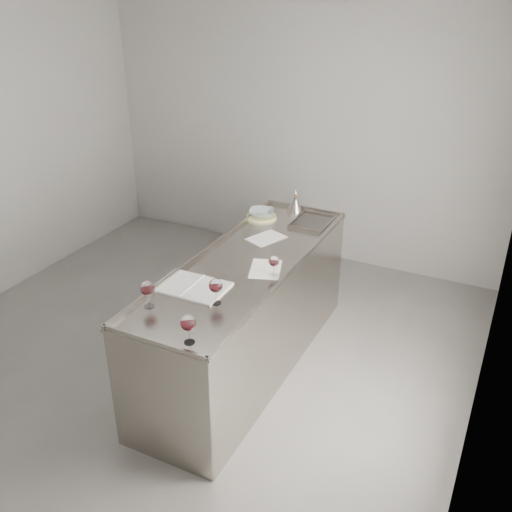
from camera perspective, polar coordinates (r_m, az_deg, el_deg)
The scene contains 12 objects.
room_shell at distance 4.13m, azimuth -9.17°, elevation 4.81°, with size 4.54×5.04×2.84m.
counter at distance 4.54m, azimuth -0.94°, elevation -5.86°, with size 0.77×2.42×0.97m.
wine_glass_left at distance 3.75m, azimuth -10.79°, elevation -3.24°, with size 0.10×0.10×0.19m.
wine_glass_middle at distance 3.73m, azimuth -4.06°, elevation -3.02°, with size 0.09×0.09×0.18m.
wine_glass_right at distance 3.36m, azimuth -6.79°, elevation -6.73°, with size 0.09×0.09×0.19m.
wine_glass_small at distance 4.07m, azimuth 1.79°, elevation -0.57°, with size 0.08×0.08×0.16m.
notebook at distance 3.99m, azimuth -6.44°, elevation -3.06°, with size 0.49×0.34×0.02m.
loose_paper_top at distance 4.20m, azimuth 0.96°, elevation -1.30°, with size 0.22×0.32×0.00m, color white.
loose_paper_under at distance 4.69m, azimuth 1.03°, elevation 1.82°, with size 0.21×0.30×0.00m, color white.
trivet at distance 5.10m, azimuth 0.56°, elevation 3.96°, with size 0.26×0.26×0.02m, color #C9C682.
ceramic_bowl at distance 5.08m, azimuth 0.56°, elevation 4.35°, with size 0.22×0.22×0.05m, color #88999E.
wine_funnel at distance 5.20m, azimuth 3.95°, elevation 5.05°, with size 0.15×0.15×0.22m.
Camera 1 is at (2.27, -3.10, 2.90)m, focal length 40.00 mm.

